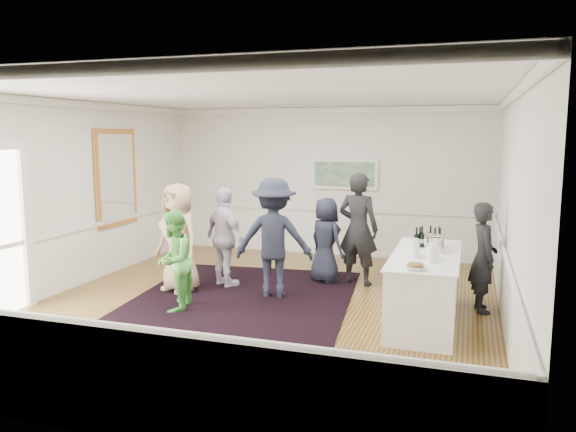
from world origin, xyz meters
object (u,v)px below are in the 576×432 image
(guest_navy, at_px, (326,240))
(nut_bowl, at_px, (416,267))
(guest_tan, at_px, (178,238))
(guest_green, at_px, (174,261))
(guest_dark_a, at_px, (274,238))
(serving_table, at_px, (425,288))
(guest_dark_b, at_px, (358,229))
(bartender, at_px, (483,257))
(ice_bucket, at_px, (435,244))
(guest_lilac, at_px, (225,237))

(guest_navy, bearing_deg, nut_bowl, 158.72)
(guest_tan, xyz_separation_m, guest_green, (0.44, -0.95, -0.16))
(guest_dark_a, bearing_deg, serving_table, 157.26)
(guest_dark_b, distance_m, nut_bowl, 2.94)
(guest_dark_a, height_order, guest_navy, guest_dark_a)
(guest_dark_a, distance_m, nut_bowl, 2.81)
(guest_dark_a, xyz_separation_m, guest_navy, (0.57, 1.16, -0.21))
(guest_navy, bearing_deg, guest_tan, 66.05)
(guest_dark_b, bearing_deg, bartender, 167.07)
(guest_dark_b, height_order, nut_bowl, guest_dark_b)
(bartender, distance_m, guest_tan, 4.85)
(guest_tan, xyz_separation_m, guest_dark_b, (2.77, 1.36, 0.08))
(bartender, xyz_separation_m, nut_bowl, (-0.83, -1.75, 0.19))
(guest_navy, height_order, ice_bucket, guest_navy)
(guest_green, height_order, guest_dark_b, guest_dark_b)
(guest_lilac, relative_size, guest_dark_a, 0.89)
(guest_dark_b, bearing_deg, guest_tan, 37.45)
(bartender, bearing_deg, guest_dark_a, 81.56)
(guest_dark_a, xyz_separation_m, guest_dark_b, (1.15, 1.17, 0.02))
(ice_bucket, bearing_deg, guest_navy, 142.91)
(nut_bowl, bearing_deg, serving_table, 86.85)
(serving_table, relative_size, guest_dark_b, 1.22)
(guest_green, bearing_deg, guest_dark_b, 123.35)
(guest_dark_a, relative_size, ice_bucket, 7.44)
(bartender, relative_size, guest_green, 1.08)
(serving_table, bearing_deg, ice_bucket, 60.16)
(guest_lilac, bearing_deg, bartender, -149.30)
(guest_lilac, height_order, guest_dark_b, guest_dark_b)
(guest_tan, xyz_separation_m, guest_dark_a, (1.63, 0.19, 0.05))
(serving_table, xyz_separation_m, bartender, (0.78, 0.76, 0.33))
(bartender, height_order, guest_tan, guest_tan)
(guest_dark_b, bearing_deg, ice_bucket, 144.05)
(guest_dark_a, distance_m, guest_navy, 1.31)
(serving_table, height_order, guest_dark_a, guest_dark_a)
(nut_bowl, bearing_deg, ice_bucket, 82.24)
(ice_bucket, bearing_deg, guest_tan, 178.07)
(guest_navy, bearing_deg, ice_bucket, 177.57)
(guest_dark_b, xyz_separation_m, ice_bucket, (1.38, -1.50, 0.10))
(guest_dark_b, bearing_deg, guest_navy, 13.19)
(guest_tan, bearing_deg, guest_lilac, 60.43)
(guest_green, bearing_deg, guest_tan, -166.51)
(guest_green, relative_size, guest_lilac, 0.88)
(guest_dark_a, height_order, ice_bucket, guest_dark_a)
(guest_navy, relative_size, nut_bowl, 6.11)
(bartender, relative_size, guest_lilac, 0.95)
(guest_green, bearing_deg, bartender, 96.15)
(bartender, height_order, guest_green, bartender)
(bartender, height_order, guest_dark_b, guest_dark_b)
(guest_lilac, bearing_deg, guest_dark_a, -166.44)
(bartender, distance_m, nut_bowl, 1.95)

